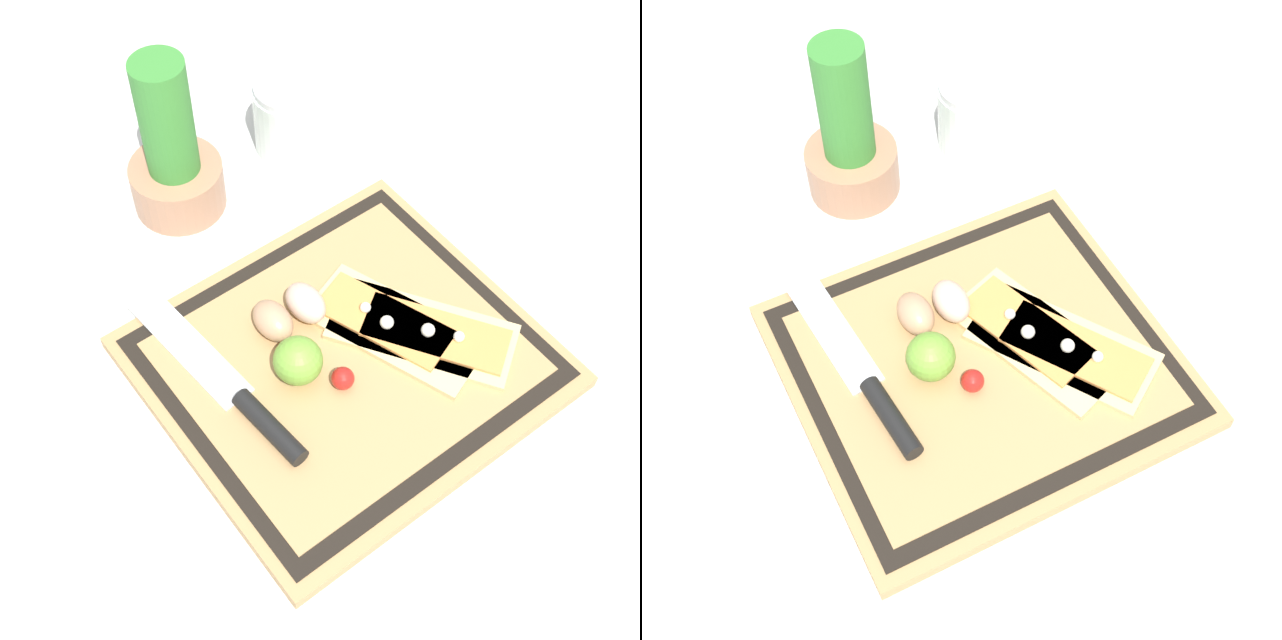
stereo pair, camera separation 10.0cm
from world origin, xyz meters
TOP-DOWN VIEW (x-y plane):
  - ground_plane at (0.00, 0.00)m, footprint 6.00×6.00m
  - cutting_board at (0.00, 0.00)m, footprint 0.42×0.38m
  - pizza_slice_near at (0.09, -0.03)m, footprint 0.19×0.22m
  - pizza_slice_far at (0.07, -0.00)m, footprint 0.15×0.22m
  - knife at (-0.13, 0.02)m, footprint 0.06×0.29m
  - egg_brown at (-0.04, 0.08)m, footprint 0.04×0.06m
  - egg_pink at (0.00, 0.07)m, footprint 0.04×0.06m
  - lime at (-0.06, 0.01)m, footprint 0.06×0.06m
  - cherry_tomato_red at (-0.03, -0.03)m, footprint 0.03×0.03m
  - herb_pot at (-0.02, 0.33)m, footprint 0.12×0.12m
  - sauce_jar at (0.16, 0.33)m, footprint 0.09×0.09m

SIDE VIEW (x-z plane):
  - ground_plane at x=0.00m, z-range 0.00..0.00m
  - cutting_board at x=0.00m, z-range 0.00..0.02m
  - pizza_slice_near at x=0.09m, z-range 0.01..0.04m
  - pizza_slice_far at x=0.07m, z-range 0.01..0.04m
  - knife at x=-0.13m, z-range 0.02..0.04m
  - cherry_tomato_red at x=-0.03m, z-range 0.02..0.05m
  - egg_brown at x=-0.04m, z-range 0.02..0.06m
  - egg_pink at x=0.00m, z-range 0.02..0.06m
  - sauce_jar at x=0.16m, z-range -0.01..0.10m
  - lime at x=-0.06m, z-range 0.02..0.08m
  - herb_pot at x=-0.02m, z-range -0.03..0.19m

